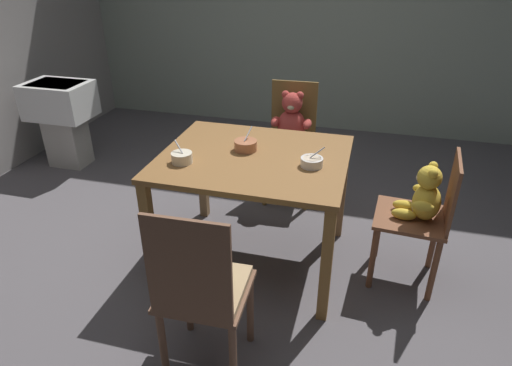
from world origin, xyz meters
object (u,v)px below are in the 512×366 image
(porridge_bowl_white_near_right, at_px, (312,162))
(teddy_chair_near_right, at_px, (423,206))
(dining_table, at_px, (254,171))
(porridge_bowl_cream_near_left, at_px, (182,157))
(sink_basin, at_px, (62,112))
(teddy_chair_far_center, at_px, (291,130))
(porridge_bowl_terracotta_center, at_px, (246,145))
(teddy_chair_near_front, at_px, (202,279))

(porridge_bowl_white_near_right, bearing_deg, teddy_chair_near_right, 9.19)
(dining_table, height_order, porridge_bowl_cream_near_left, porridge_bowl_cream_near_left)
(sink_basin, bearing_deg, teddy_chair_near_right, -16.47)
(teddy_chair_far_center, distance_m, teddy_chair_near_right, 1.25)
(dining_table, height_order, porridge_bowl_white_near_right, porridge_bowl_white_near_right)
(dining_table, bearing_deg, teddy_chair_far_center, 86.46)
(dining_table, bearing_deg, porridge_bowl_cream_near_left, -152.12)
(porridge_bowl_white_near_right, bearing_deg, sink_basin, 157.37)
(porridge_bowl_terracotta_center, bearing_deg, porridge_bowl_white_near_right, -15.76)
(porridge_bowl_terracotta_center, relative_size, sink_basin, 0.19)
(teddy_chair_near_right, distance_m, porridge_bowl_cream_near_left, 1.40)
(teddy_chair_far_center, bearing_deg, porridge_bowl_terracotta_center, -10.84)
(sink_basin, bearing_deg, porridge_bowl_white_near_right, -22.63)
(teddy_chair_far_center, xyz_separation_m, teddy_chair_near_right, (0.93, -0.84, -0.05))
(teddy_chair_near_right, bearing_deg, dining_table, 7.32)
(teddy_chair_near_front, distance_m, porridge_bowl_white_near_right, 0.93)
(teddy_chair_near_right, distance_m, teddy_chair_near_front, 1.36)
(teddy_chair_far_center, xyz_separation_m, sink_basin, (-2.10, 0.06, -0.06))
(porridge_bowl_cream_near_left, xyz_separation_m, sink_basin, (-1.68, 1.14, -0.27))
(dining_table, relative_size, teddy_chair_far_center, 1.18)
(porridge_bowl_white_near_right, relative_size, sink_basin, 0.17)
(teddy_chair_near_right, distance_m, sink_basin, 3.17)
(porridge_bowl_terracotta_center, bearing_deg, dining_table, -43.73)
(porridge_bowl_terracotta_center, xyz_separation_m, sink_basin, (-1.98, 0.88, -0.27))
(sink_basin, bearing_deg, porridge_bowl_terracotta_center, -24.00)
(teddy_chair_near_front, bearing_deg, sink_basin, 46.35)
(porridge_bowl_terracotta_center, bearing_deg, porridge_bowl_cream_near_left, -139.07)
(dining_table, height_order, teddy_chair_near_front, teddy_chair_near_front)
(sink_basin, bearing_deg, dining_table, -24.81)
(teddy_chair_near_right, height_order, teddy_chair_near_front, teddy_chair_near_front)
(porridge_bowl_white_near_right, height_order, sink_basin, porridge_bowl_white_near_right)
(teddy_chair_near_right, xyz_separation_m, porridge_bowl_terracotta_center, (-1.05, 0.02, 0.25))
(teddy_chair_near_right, relative_size, sink_basin, 1.08)
(dining_table, xyz_separation_m, sink_basin, (-2.05, 0.95, -0.13))
(porridge_bowl_terracotta_center, xyz_separation_m, porridge_bowl_white_near_right, (0.42, -0.12, -0.01))
(porridge_bowl_terracotta_center, relative_size, porridge_bowl_cream_near_left, 1.22)
(teddy_chair_far_center, bearing_deg, porridge_bowl_white_near_right, 15.09)
(teddy_chair_near_front, relative_size, porridge_bowl_cream_near_left, 7.85)
(teddy_chair_far_center, distance_m, porridge_bowl_white_near_right, 1.01)
(teddy_chair_near_right, bearing_deg, porridge_bowl_white_near_right, 13.58)
(sink_basin, bearing_deg, teddy_chair_far_center, -1.62)
(porridge_bowl_terracotta_center, height_order, porridge_bowl_cream_near_left, porridge_bowl_terracotta_center)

